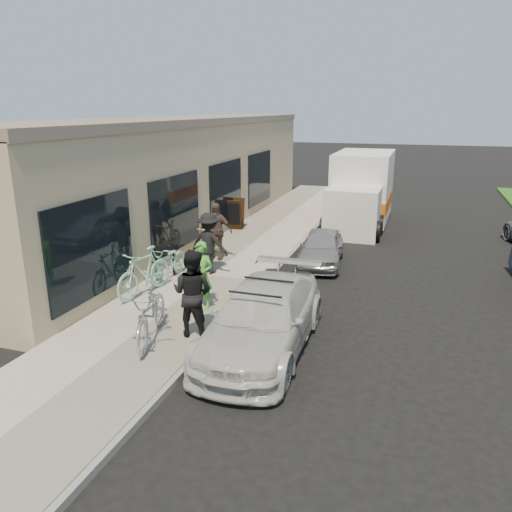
# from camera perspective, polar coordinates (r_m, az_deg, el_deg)

# --- Properties ---
(ground) EXTENTS (120.00, 120.00, 0.00)m
(ground) POSITION_cam_1_polar(r_m,az_deg,el_deg) (10.53, -1.64, -9.10)
(ground) COLOR black
(ground) RESTS_ON ground
(sidewalk) EXTENTS (3.00, 34.00, 0.15)m
(sidewalk) POSITION_cam_1_polar(r_m,az_deg,el_deg) (13.77, -5.24, -2.50)
(sidewalk) COLOR #A6A195
(sidewalk) RESTS_ON ground
(curb) EXTENTS (0.12, 34.00, 0.13)m
(curb) POSITION_cam_1_polar(r_m,az_deg,el_deg) (13.26, 0.93, -3.24)
(curb) COLOR gray
(curb) RESTS_ON ground
(storefront) EXTENTS (3.60, 20.00, 4.22)m
(storefront) POSITION_cam_1_polar(r_m,az_deg,el_deg) (19.07, -8.46, 9.06)
(storefront) COLOR tan
(storefront) RESTS_ON ground
(bike_rack) EXTENTS (0.28, 0.64, 0.95)m
(bike_rack) POSITION_cam_1_polar(r_m,az_deg,el_deg) (13.54, -10.39, -0.17)
(bike_rack) COLOR black
(bike_rack) RESTS_ON sidewalk
(sandwich_board) EXTENTS (0.77, 0.77, 1.13)m
(sandwich_board) POSITION_cam_1_polar(r_m,az_deg,el_deg) (18.84, -2.54, 4.83)
(sandwich_board) COLOR black
(sandwich_board) RESTS_ON sidewalk
(sedan_white) EXTENTS (1.88, 4.45, 1.32)m
(sedan_white) POSITION_cam_1_polar(r_m,az_deg,el_deg) (9.75, 0.79, -7.12)
(sedan_white) COLOR beige
(sedan_white) RESTS_ON ground
(sedan_silver) EXTENTS (1.53, 3.18, 1.05)m
(sedan_silver) POSITION_cam_1_polar(r_m,az_deg,el_deg) (15.15, 7.50, 0.98)
(sedan_silver) COLOR #949398
(sedan_silver) RESTS_ON ground
(moving_truck) EXTENTS (2.20, 5.78, 2.84)m
(moving_truck) POSITION_cam_1_polar(r_m,az_deg,el_deg) (20.73, 11.90, 7.07)
(moving_truck) COLOR white
(moving_truck) RESTS_ON ground
(tandem_bike) EXTENTS (1.26, 2.18, 1.08)m
(tandem_bike) POSITION_cam_1_polar(r_m,az_deg,el_deg) (10.03, -11.86, -6.50)
(tandem_bike) COLOR silver
(tandem_bike) RESTS_ON sidewalk
(woman_rider) EXTENTS (0.62, 0.45, 1.56)m
(woman_rider) POSITION_cam_1_polar(r_m,az_deg,el_deg) (11.34, -6.22, -2.21)
(woman_rider) COLOR green
(woman_rider) RESTS_ON sidewalk
(man_standing) EXTENTS (0.91, 0.73, 1.79)m
(man_standing) POSITION_cam_1_polar(r_m,az_deg,el_deg) (9.98, -7.26, -4.21)
(man_standing) COLOR black
(man_standing) RESTS_ON sidewalk
(cruiser_bike_a) EXTENTS (0.86, 1.98, 1.15)m
(cruiser_bike_a) POSITION_cam_1_polar(r_m,az_deg,el_deg) (12.46, -12.69, -1.78)
(cruiser_bike_a) COLOR #8BD0B9
(cruiser_bike_a) RESTS_ON sidewalk
(cruiser_bike_b) EXTENTS (0.68, 1.87, 0.98)m
(cruiser_bike_b) POSITION_cam_1_polar(r_m,az_deg,el_deg) (13.41, -9.97, -0.69)
(cruiser_bike_b) COLOR #8BD0B9
(cruiser_bike_b) RESTS_ON sidewalk
(cruiser_bike_c) EXTENTS (0.53, 1.66, 0.99)m
(cruiser_bike_c) POSITION_cam_1_polar(r_m,az_deg,el_deg) (15.40, -5.35, 1.77)
(cruiser_bike_c) COLOR gold
(cruiser_bike_c) RESTS_ON sidewalk
(bystander_a) EXTENTS (1.17, 0.76, 1.70)m
(bystander_a) POSITION_cam_1_polar(r_m,az_deg,el_deg) (13.74, -5.39, 1.47)
(bystander_a) COLOR black
(bystander_a) RESTS_ON sidewalk
(bystander_b) EXTENTS (1.04, 0.51, 1.72)m
(bystander_b) POSITION_cam_1_polar(r_m,az_deg,el_deg) (15.03, -4.62, 2.87)
(bystander_b) COLOR #4F3F38
(bystander_b) RESTS_ON sidewalk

